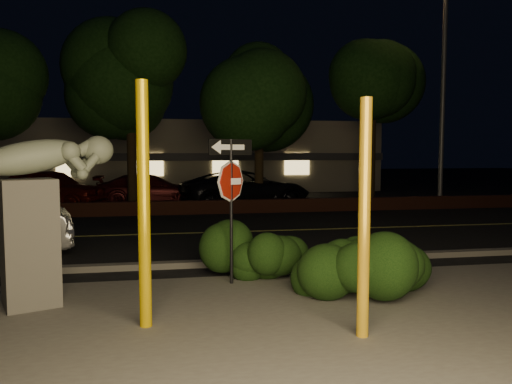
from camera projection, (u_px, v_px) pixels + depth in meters
ground at (202, 219)px, 16.98m from camera, size 90.00×90.00×0.00m
patio at (268, 335)px, 6.19m from camera, size 14.00×6.00×0.02m
road at (210, 233)px, 14.04m from camera, size 80.00×8.00×0.01m
lane_marking at (210, 232)px, 14.04m from camera, size 80.00×0.12×0.00m
curb at (228, 263)px, 10.01m from camera, size 80.00×0.25×0.12m
brick_wall at (200, 207)px, 18.23m from camera, size 40.00×0.35×0.50m
parking_lot at (191, 199)px, 23.84m from camera, size 40.00×12.00×0.01m
building at (184, 156)px, 31.51m from camera, size 22.00×10.20×4.00m
tree_far_b at (130, 53)px, 19.18m from camera, size 5.20×5.20×8.41m
tree_far_c at (259, 66)px, 19.71m from camera, size 4.80×4.80×7.84m
tree_far_d at (373, 77)px, 21.12m from camera, size 4.40×4.40×7.42m
yellow_pole_left at (144, 206)px, 6.37m from camera, size 0.16×0.16×3.19m
yellow_pole_right at (364, 220)px, 6.03m from camera, size 0.15×0.15×2.93m
signpost at (231, 182)px, 8.46m from camera, size 0.78×0.36×2.50m
sculpture at (31, 201)px, 7.30m from camera, size 2.31×1.42×2.53m
hedge_center at (254, 248)px, 8.93m from camera, size 2.21×1.13×1.12m
hedge_right at (337, 257)px, 8.00m from camera, size 1.95×1.25×1.19m
hedge_far_right at (380, 261)px, 7.81m from camera, size 1.90×1.50×1.15m
streetlight at (438, 72)px, 19.90m from camera, size 1.28×0.75×9.17m
parked_car_red at (49, 188)px, 20.13m from camera, size 5.09×3.45×1.61m
parked_car_darkred at (150, 190)px, 21.29m from camera, size 4.54×1.86×1.32m
parked_car_dark at (246, 189)px, 20.66m from camera, size 5.77×3.56×1.49m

